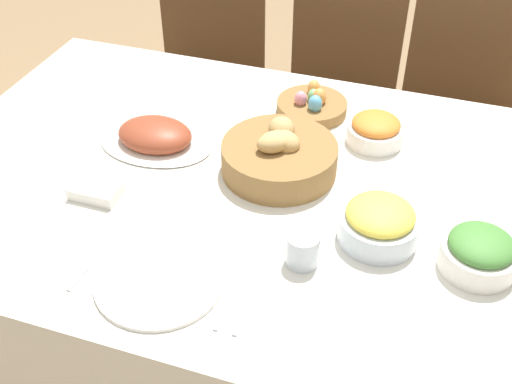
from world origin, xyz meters
The scene contains 17 objects.
ground_plane centered at (0.00, 0.00, 0.00)m, with size 12.00×12.00×0.00m, color #937551.
dining_table centered at (0.00, 0.00, 0.37)m, with size 1.78×1.15×0.75m.
chair_far_right centered at (0.45, 0.89, 0.53)m, with size 0.44×0.44×1.00m.
chair_far_center centered at (-0.01, 0.89, 0.53)m, with size 0.44×0.44×1.00m.
chair_far_left centered at (-0.52, 0.89, 0.53)m, with size 0.47×0.47×1.00m.
bread_basket centered at (0.02, 0.06, 0.80)m, with size 0.30×0.30×0.13m.
egg_basket centered at (0.03, 0.36, 0.77)m, with size 0.20×0.20×0.08m.
ham_platter centered at (-0.33, 0.07, 0.77)m, with size 0.32×0.22×0.07m.
carrot_bowl centered at (0.23, 0.27, 0.79)m, with size 0.15×0.15×0.08m.
pineapple_bowl centered at (0.31, -0.11, 0.80)m, with size 0.18×0.18×0.10m.
green_salad_bowl centered at (0.53, -0.13, 0.79)m, with size 0.17×0.17×0.09m.
dinner_plate centered at (-0.11, -0.39, 0.75)m, with size 0.28×0.28×0.01m.
fork centered at (-0.27, -0.39, 0.75)m, with size 0.02×0.17×0.00m.
knife centered at (0.06, -0.39, 0.75)m, with size 0.02×0.17×0.00m.
spoon centered at (0.09, -0.39, 0.75)m, with size 0.02×0.17×0.00m.
drinking_cup centered at (0.16, -0.24, 0.79)m, with size 0.07×0.07×0.08m.
butter_dish centered at (-0.37, -0.18, 0.76)m, with size 0.12×0.08×0.03m.
Camera 1 is at (0.38, -1.21, 1.75)m, focal length 45.00 mm.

